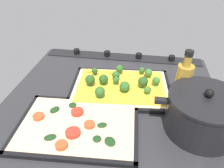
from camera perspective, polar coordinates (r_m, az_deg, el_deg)
The scene contains 8 objects.
ground_plane at distance 78.77cm, azimuth 0.08°, elevation -4.46°, with size 74.36×70.12×3.00cm, color #28282B.
stove_control_panel at distance 104.19cm, azimuth 2.80°, elevation 7.14°, with size 71.38×7.00×2.60cm.
baking_tray_front at distance 81.82cm, azimuth 2.23°, elevation -1.21°, with size 38.58×28.98×1.30cm.
broccoli_pizza at distance 80.96cm, azimuth 2.29°, elevation -0.24°, with size 35.98×26.38×5.75cm.
baking_tray_back at distance 67.46cm, azimuth -8.80°, elevation -10.79°, with size 37.11×27.26×1.30cm.
veggie_pizza_back at distance 66.92cm, azimuth -9.03°, elevation -10.44°, with size 34.57×24.72×1.90cm.
cooking_pot at distance 67.49cm, azimuth 22.52°, elevation -7.07°, with size 27.71×20.92×14.26cm.
oil_bottle at distance 74.38cm, azimuth 17.83°, elevation 0.06°, with size 5.12×5.12×19.59cm.
Camera 1 is at (-9.58, 61.05, 47.34)cm, focal length 35.34 mm.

